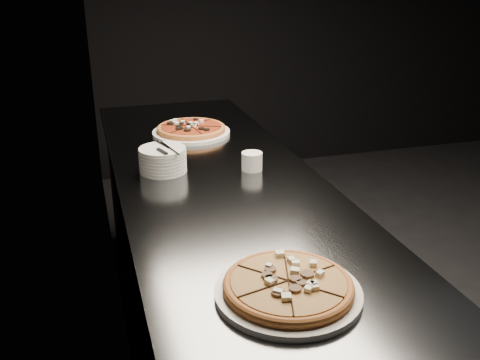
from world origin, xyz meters
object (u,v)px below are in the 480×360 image
object	(u,v)px
counter	(223,288)
cutlery	(164,148)
pizza_tomato	(191,130)
ramekin	(252,161)
plate_stack	(163,160)
pizza_mushroom	(288,287)

from	to	relation	value
counter	cutlery	size ratio (longest dim) A/B	12.91
pizza_tomato	ramekin	distance (m)	0.54
cutlery	counter	bearing A→B (deg)	-57.07
counter	cutlery	world-z (taller)	cutlery
plate_stack	cutlery	distance (m)	0.05
counter	pizza_mushroom	world-z (taller)	pizza_mushroom
pizza_tomato	ramekin	bearing A→B (deg)	-76.18
pizza_mushroom	pizza_tomato	bearing A→B (deg)	87.97
pizza_tomato	cutlery	distance (m)	0.49
ramekin	counter	bearing A→B (deg)	-152.49
pizza_mushroom	counter	bearing A→B (deg)	87.39
plate_stack	cutlery	bearing A→B (deg)	-62.38
pizza_mushroom	ramekin	distance (m)	0.84
counter	ramekin	distance (m)	0.52
cutlery	plate_stack	bearing A→B (deg)	99.24
pizza_mushroom	pizza_tomato	world-z (taller)	same
counter	plate_stack	bearing A→B (deg)	139.87
ramekin	pizza_mushroom	bearing A→B (deg)	-102.02
plate_stack	ramekin	world-z (taller)	plate_stack
pizza_tomato	cutlery	world-z (taller)	cutlery
pizza_mushroom	cutlery	world-z (taller)	cutlery
pizza_mushroom	pizza_tomato	distance (m)	1.35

